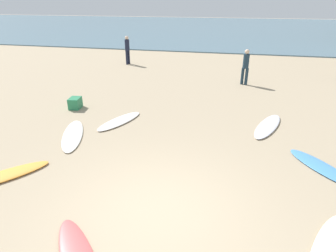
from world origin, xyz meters
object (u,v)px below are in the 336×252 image
Objects in this scene: beachgoer_mid at (127,49)px; beach_cooler at (75,103)px; surfboard_0 at (73,135)px; surfboard_1 at (119,121)px; beachgoer_far at (246,65)px; surfboard_5 at (268,126)px; surfboard_2 at (2,176)px; surfboard_3 at (321,167)px.

beachgoer_mid is 7.94m from beach_cooler.
surfboard_1 is at bearing 29.44° from surfboard_0.
beachgoer_far is at bearing 36.99° from beach_cooler.
beachgoer_far is at bearing 118.23° from surfboard_5.
surfboard_1 is 3.77× the size of beach_cooler.
surfboard_5 is (5.88, 1.99, 0.01)m from surfboard_0.
surfboard_1 is at bearing -71.97° from surfboard_2.
beachgoer_mid is at bearing 130.15° from surfboard_1.
surfboard_2 is (-0.47, -2.37, 0.01)m from surfboard_0.
surfboard_2 is at bearing -124.53° from surfboard_0.
beachgoer_far is at bearing -81.55° from surfboard_2.
beach_cooler is at bearing 21.34° from beachgoer_mid.
surfboard_5 reaches higher than surfboard_1.
surfboard_5 reaches higher than surfboard_0.
surfboard_0 is 1.00× the size of surfboard_5.
surfboard_2 is 1.22× the size of beachgoer_mid.
beachgoer_mid is at bearing 95.44° from beach_cooler.
beachgoer_mid is at bearing -43.84° from surfboard_2.
surfboard_0 is at bearing -140.96° from surfboard_5.
surfboard_3 is 13.62m from beachgoer_mid.
surfboard_3 reaches higher than surfboard_0.
surfboard_5 is (4.88, 0.67, 0.00)m from surfboard_1.
surfboard_1 is 1.01× the size of surfboard_3.
surfboard_1 is at bearing -51.25° from surfboard_3.
beach_cooler is at bearing -123.02° from beachgoer_far.
beachgoer_far is (-1.76, 7.23, 0.89)m from surfboard_3.
beach_cooler is (-2.12, 0.88, 0.17)m from surfboard_1.
surfboard_1 is at bearing 34.09° from beachgoer_mid.
beach_cooler reaches higher than surfboard_3.
beachgoer_far is at bearing -112.53° from surfboard_3.
surfboard_5 is at bearing -100.94° from surfboard_3.
surfboard_1 is 1.14× the size of beachgoer_mid.
surfboard_3 is at bearing -124.58° from surfboard_2.
surfboard_5 is 1.35× the size of beachgoer_far.
surfboard_3 is (6.95, -0.28, 0.00)m from surfboard_0.
surfboard_5 is at bearing 59.75° from beachgoer_mid.
beachgoer_mid is 1.03× the size of beachgoer_far.
surfboard_3 is 8.45m from beach_cooler.
beachgoer_far is (7.06, -3.11, -0.03)m from beachgoer_mid.
surfboard_0 is 6.21m from surfboard_5.
beach_cooler reaches higher than surfboard_0.
beach_cooler is (-6.31, -4.76, -0.72)m from beachgoer_far.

